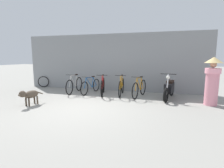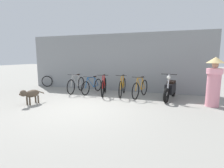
{
  "view_description": "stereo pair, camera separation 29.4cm",
  "coord_description": "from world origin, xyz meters",
  "px_view_note": "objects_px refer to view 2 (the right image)",
  "views": [
    {
      "loc": [
        2.44,
        -5.08,
        1.66
      ],
      "look_at": [
        0.65,
        1.24,
        0.65
      ],
      "focal_mm": 28.0,
      "sensor_mm": 36.0,
      "label": 1
    },
    {
      "loc": [
        2.72,
        -5.0,
        1.66
      ],
      "look_at": [
        0.65,
        1.24,
        0.65
      ],
      "focal_mm": 28.0,
      "sensor_mm": 36.0,
      "label": 2
    }
  ],
  "objects_px": {
    "bicycle_4": "(140,89)",
    "spare_tire_left": "(47,81)",
    "bicycle_2": "(104,86)",
    "bicycle_3": "(122,87)",
    "stray_dog": "(31,94)",
    "motorcycle": "(170,90)",
    "person_in_robes": "(214,80)",
    "bicycle_0": "(76,85)",
    "bicycle_1": "(92,86)"
  },
  "relations": [
    {
      "from": "bicycle_3",
      "to": "spare_tire_left",
      "type": "bearing_deg",
      "value": -106.69
    },
    {
      "from": "bicycle_2",
      "to": "spare_tire_left",
      "type": "xyz_separation_m",
      "value": [
        -3.83,
        0.99,
        -0.07
      ]
    },
    {
      "from": "bicycle_1",
      "to": "spare_tire_left",
      "type": "height_order",
      "value": "bicycle_1"
    },
    {
      "from": "stray_dog",
      "to": "bicycle_3",
      "type": "bearing_deg",
      "value": 141.15
    },
    {
      "from": "stray_dog",
      "to": "person_in_robes",
      "type": "height_order",
      "value": "person_in_robes"
    },
    {
      "from": "bicycle_2",
      "to": "person_in_robes",
      "type": "xyz_separation_m",
      "value": [
        4.17,
        -0.55,
        0.54
      ]
    },
    {
      "from": "bicycle_4",
      "to": "stray_dog",
      "type": "bearing_deg",
      "value": -43.02
    },
    {
      "from": "person_in_robes",
      "to": "spare_tire_left",
      "type": "distance_m",
      "value": 8.17
    },
    {
      "from": "bicycle_3",
      "to": "person_in_robes",
      "type": "xyz_separation_m",
      "value": [
        3.36,
        -0.69,
        0.53
      ]
    },
    {
      "from": "bicycle_2",
      "to": "stray_dog",
      "type": "relative_size",
      "value": 1.65
    },
    {
      "from": "bicycle_3",
      "to": "stray_dog",
      "type": "relative_size",
      "value": 1.73
    },
    {
      "from": "bicycle_0",
      "to": "bicycle_4",
      "type": "bearing_deg",
      "value": 86.63
    },
    {
      "from": "spare_tire_left",
      "to": "motorcycle",
      "type": "bearing_deg",
      "value": -8.52
    },
    {
      "from": "bicycle_0",
      "to": "spare_tire_left",
      "type": "bearing_deg",
      "value": -113.13
    },
    {
      "from": "bicycle_0",
      "to": "bicycle_1",
      "type": "xyz_separation_m",
      "value": [
        0.78,
        0.1,
        -0.03
      ]
    },
    {
      "from": "bicycle_2",
      "to": "bicycle_3",
      "type": "relative_size",
      "value": 0.95
    },
    {
      "from": "person_in_robes",
      "to": "stray_dog",
      "type": "bearing_deg",
      "value": 34.09
    },
    {
      "from": "bicycle_1",
      "to": "person_in_robes",
      "type": "xyz_separation_m",
      "value": [
        4.83,
        -0.74,
        0.58
      ]
    },
    {
      "from": "spare_tire_left",
      "to": "bicycle_1",
      "type": "bearing_deg",
      "value": -14.21
    },
    {
      "from": "bicycle_3",
      "to": "person_in_robes",
      "type": "height_order",
      "value": "person_in_robes"
    },
    {
      "from": "bicycle_4",
      "to": "spare_tire_left",
      "type": "distance_m",
      "value": 5.53
    },
    {
      "from": "bicycle_4",
      "to": "spare_tire_left",
      "type": "height_order",
      "value": "bicycle_4"
    },
    {
      "from": "bicycle_1",
      "to": "motorcycle",
      "type": "bearing_deg",
      "value": 95.23
    },
    {
      "from": "bicycle_1",
      "to": "spare_tire_left",
      "type": "xyz_separation_m",
      "value": [
        -3.18,
        0.8,
        -0.03
      ]
    },
    {
      "from": "bicycle_1",
      "to": "bicycle_4",
      "type": "xyz_separation_m",
      "value": [
        2.27,
        -0.15,
        0.03
      ]
    },
    {
      "from": "bicycle_2",
      "to": "spare_tire_left",
      "type": "relative_size",
      "value": 2.71
    },
    {
      "from": "bicycle_4",
      "to": "stray_dog",
      "type": "xyz_separation_m",
      "value": [
        -3.49,
        -2.36,
        0.01
      ]
    },
    {
      "from": "motorcycle",
      "to": "person_in_robes",
      "type": "xyz_separation_m",
      "value": [
        1.37,
        -0.55,
        0.51
      ]
    },
    {
      "from": "bicycle_2",
      "to": "spare_tire_left",
      "type": "distance_m",
      "value": 3.96
    },
    {
      "from": "bicycle_4",
      "to": "motorcycle",
      "type": "bearing_deg",
      "value": 101.13
    },
    {
      "from": "spare_tire_left",
      "to": "person_in_robes",
      "type": "bearing_deg",
      "value": -10.92
    },
    {
      "from": "motorcycle",
      "to": "spare_tire_left",
      "type": "relative_size",
      "value": 2.94
    },
    {
      "from": "bicycle_4",
      "to": "bicycle_1",
      "type": "bearing_deg",
      "value": -80.87
    },
    {
      "from": "bicycle_2",
      "to": "spare_tire_left",
      "type": "height_order",
      "value": "bicycle_2"
    },
    {
      "from": "bicycle_3",
      "to": "bicycle_4",
      "type": "bearing_deg",
      "value": 76.76
    },
    {
      "from": "bicycle_2",
      "to": "motorcycle",
      "type": "bearing_deg",
      "value": 75.46
    },
    {
      "from": "bicycle_2",
      "to": "bicycle_3",
      "type": "height_order",
      "value": "bicycle_2"
    },
    {
      "from": "bicycle_3",
      "to": "spare_tire_left",
      "type": "height_order",
      "value": "bicycle_3"
    },
    {
      "from": "person_in_robes",
      "to": "bicycle_4",
      "type": "bearing_deg",
      "value": 4.84
    },
    {
      "from": "bicycle_1",
      "to": "person_in_robes",
      "type": "distance_m",
      "value": 4.92
    },
    {
      "from": "stray_dog",
      "to": "person_in_robes",
      "type": "xyz_separation_m",
      "value": [
        6.05,
        1.77,
        0.53
      ]
    },
    {
      "from": "bicycle_1",
      "to": "bicycle_4",
      "type": "bearing_deg",
      "value": 94.54
    },
    {
      "from": "motorcycle",
      "to": "person_in_robes",
      "type": "relative_size",
      "value": 1.08
    },
    {
      "from": "bicycle_2",
      "to": "stray_dog",
      "type": "xyz_separation_m",
      "value": [
        -1.88,
        -2.32,
        0.0
      ]
    },
    {
      "from": "motorcycle",
      "to": "person_in_robes",
      "type": "bearing_deg",
      "value": 80.29
    },
    {
      "from": "motorcycle",
      "to": "bicycle_4",
      "type": "bearing_deg",
      "value": -79.64
    },
    {
      "from": "bicycle_0",
      "to": "bicycle_3",
      "type": "bearing_deg",
      "value": 88.8
    },
    {
      "from": "bicycle_3",
      "to": "stray_dog",
      "type": "xyz_separation_m",
      "value": [
        -2.7,
        -2.46,
        -0.0
      ]
    },
    {
      "from": "stray_dog",
      "to": "spare_tire_left",
      "type": "relative_size",
      "value": 1.64
    },
    {
      "from": "bicycle_1",
      "to": "bicycle_2",
      "type": "relative_size",
      "value": 1.0
    }
  ]
}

